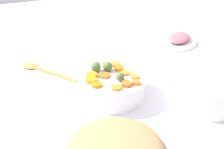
{
  "coord_description": "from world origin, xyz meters",
  "views": [
    {
      "loc": [
        0.31,
        0.9,
        0.65
      ],
      "look_at": [
        0.01,
        0.01,
        0.11
      ],
      "focal_mm": 51.05,
      "sensor_mm": 36.0,
      "label": 1
    }
  ],
  "objects": [
    {
      "name": "carrot_slice_1",
      "position": [
        -0.03,
        -0.06,
        0.1
      ],
      "size": [
        0.04,
        0.04,
        0.01
      ],
      "primitive_type": "cylinder",
      "rotation": [
        0.0,
        0.0,
        4.85
      ],
      "color": "orange",
      "rests_on": "serving_bowl_carrots"
    },
    {
      "name": "carrot_slice_6",
      "position": [
        0.02,
        0.09,
        0.1
      ],
      "size": [
        0.05,
        0.05,
        0.01
      ],
      "primitive_type": "cylinder",
      "rotation": [
        0.0,
        0.0,
        0.98
      ],
      "color": "orange",
      "rests_on": "serving_bowl_carrots"
    },
    {
      "name": "brussels_sprout_1",
      "position": [
        0.01,
        -0.03,
        0.11
      ],
      "size": [
        0.03,
        0.03,
        0.03
      ],
      "primitive_type": "sphere",
      "color": "#4C7734",
      "rests_on": "serving_bowl_carrots"
    },
    {
      "name": "tabletop",
      "position": [
        0.0,
        0.0,
        0.01
      ],
      "size": [
        2.4,
        2.4,
        0.02
      ],
      "primitive_type": "cube",
      "color": "white",
      "rests_on": "ground"
    },
    {
      "name": "carrot_slice_7",
      "position": [
        0.0,
        -0.07,
        0.1
      ],
      "size": [
        0.04,
        0.04,
        0.01
      ],
      "primitive_type": "cylinder",
      "rotation": [
        0.0,
        0.0,
        5.12
      ],
      "color": "orange",
      "rests_on": "serving_bowl_carrots"
    },
    {
      "name": "serving_bowl_carrots",
      "position": [
        0.01,
        0.01,
        0.06
      ],
      "size": [
        0.23,
        0.23,
        0.08
      ],
      "primitive_type": "cylinder",
      "color": "white",
      "rests_on": "tabletop"
    },
    {
      "name": "carrot_slice_0",
      "position": [
        -0.04,
        0.01,
        0.1
      ],
      "size": [
        0.03,
        0.03,
        0.01
      ],
      "primitive_type": "cylinder",
      "rotation": [
        0.0,
        0.0,
        4.85
      ],
      "color": "orange",
      "rests_on": "serving_bowl_carrots"
    },
    {
      "name": "carrot_slice_11",
      "position": [
        0.07,
        0.05,
        0.1
      ],
      "size": [
        0.04,
        0.04,
        0.01
      ],
      "primitive_type": "cylinder",
      "rotation": [
        0.0,
        0.0,
        6.04
      ],
      "color": "orange",
      "rests_on": "serving_bowl_carrots"
    },
    {
      "name": "carrot_slice_5",
      "position": [
        -0.06,
        0.08,
        0.1
      ],
      "size": [
        0.04,
        0.04,
        0.01
      ],
      "primitive_type": "cylinder",
      "rotation": [
        0.0,
        0.0,
        2.13
      ],
      "color": "orange",
      "rests_on": "serving_bowl_carrots"
    },
    {
      "name": "carrot_slice_8",
      "position": [
        0.08,
        0.02,
        0.1
      ],
      "size": [
        0.05,
        0.05,
        0.01
      ],
      "primitive_type": "cylinder",
      "rotation": [
        0.0,
        0.0,
        3.75
      ],
      "color": "orange",
      "rests_on": "serving_bowl_carrots"
    },
    {
      "name": "casserole_dish",
      "position": [
        -0.28,
        0.17,
        0.07
      ],
      "size": [
        0.19,
        0.19,
        0.09
      ],
      "primitive_type": "cylinder",
      "color": "white",
      "rests_on": "tabletop"
    },
    {
      "name": "ham_plate",
      "position": [
        -0.42,
        -0.33,
        0.03
      ],
      "size": [
        0.23,
        0.23,
        0.01
      ],
      "primitive_type": "cylinder",
      "color": "white",
      "rests_on": "tabletop"
    },
    {
      "name": "carrot_slice_3",
      "position": [
        -0.03,
        -0.03,
        0.1
      ],
      "size": [
        0.04,
        0.04,
        0.01
      ],
      "primitive_type": "cylinder",
      "rotation": [
        0.0,
        0.0,
        0.44
      ],
      "color": "orange",
      "rests_on": "serving_bowl_carrots"
    },
    {
      "name": "carrot_slice_4",
      "position": [
        -0.02,
        0.08,
        0.1
      ],
      "size": [
        0.04,
        0.04,
        0.01
      ],
      "primitive_type": "cylinder",
      "rotation": [
        0.0,
        0.0,
        1.57
      ],
      "color": "orange",
      "rests_on": "serving_bowl_carrots"
    },
    {
      "name": "ham_slice_main",
      "position": [
        -0.44,
        -0.31,
        0.05
      ],
      "size": [
        0.17,
        0.17,
        0.03
      ],
      "primitive_type": "ellipsoid",
      "rotation": [
        0.0,
        0.0,
        3.87
      ],
      "color": "#BE666C",
      "rests_on": "ham_plate"
    },
    {
      "name": "carrot_slice_9",
      "position": [
        0.07,
        -0.01,
        0.1
      ],
      "size": [
        0.05,
        0.05,
        0.01
      ],
      "primitive_type": "cylinder",
      "rotation": [
        0.0,
        0.0,
        1.02
      ],
      "color": "orange",
      "rests_on": "serving_bowl_carrots"
    },
    {
      "name": "carrot_slice_2",
      "position": [
        0.03,
        0.0,
        0.1
      ],
      "size": [
        0.05,
        0.05,
        0.01
      ],
      "primitive_type": "cylinder",
      "rotation": [
        0.0,
        0.0,
        5.9
      ],
      "color": "orange",
      "rests_on": "serving_bowl_carrots"
    },
    {
      "name": "brussels_sprout_0",
      "position": [
        0.05,
        -0.04,
        0.11
      ],
      "size": [
        0.04,
        0.04,
        0.04
      ],
      "primitive_type": "sphere",
      "color": "#548040",
      "rests_on": "serving_bowl_carrots"
    },
    {
      "name": "brussels_sprout_2",
      "position": [
        -0.01,
        0.04,
        0.11
      ],
      "size": [
        0.03,
        0.03,
        0.03
      ],
      "primitive_type": "sphere",
      "color": "#5B7339",
      "rests_on": "serving_bowl_carrots"
    },
    {
      "name": "carrot_slice_10",
      "position": [
        -0.07,
        0.04,
        0.1
      ],
      "size": [
        0.04,
        0.04,
        0.01
      ],
      "primitive_type": "cylinder",
      "rotation": [
        0.0,
        0.0,
        6.03
      ],
      "color": "orange",
      "rests_on": "serving_bowl_carrots"
    },
    {
      "name": "wooden_spoon",
      "position": [
        0.23,
        -0.26,
        0.03
      ],
      "size": [
        0.21,
        0.23,
        0.01
      ],
      "color": "#AC8F43",
      "rests_on": "tabletop"
    },
    {
      "name": "stuffing_mound",
      "position": [
        0.13,
        0.4,
        0.16
      ],
      "size": [
        0.22,
        0.22,
        0.05
      ],
      "primitive_type": "ellipsoid",
      "color": "tan",
      "rests_on": "metal_pot"
    }
  ]
}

